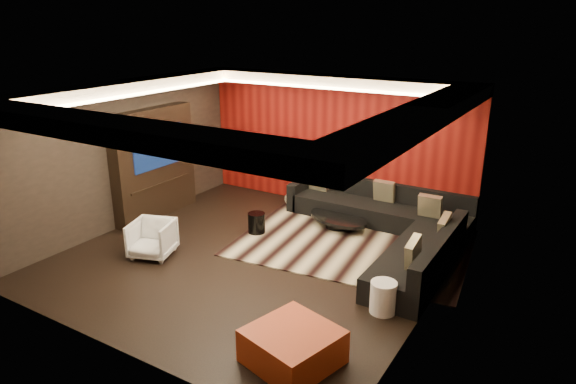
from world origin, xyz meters
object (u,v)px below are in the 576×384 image
Objects in this scene: orange_ottoman at (293,346)px; white_side_table at (383,297)px; coffee_table at (338,222)px; drum_stool at (257,223)px; sectional_sofa at (391,227)px; armchair at (152,239)px.

white_side_table is at bearing 72.11° from orange_ottoman.
white_side_table is (1.85, -2.39, 0.10)m from coffee_table.
white_side_table is at bearing -23.96° from drum_stool.
coffee_table is 1.09m from sectional_sofa.
coffee_table is at bearing 32.73° from armchair.
sectional_sofa reaches higher than coffee_table.
sectional_sofa is (2.28, 1.01, 0.05)m from drum_stool.
orange_ottoman is (2.54, -2.93, -0.00)m from drum_stool.
orange_ottoman reaches higher than drum_stool.
drum_stool is at bearing 156.04° from white_side_table.
sectional_sofa is (1.08, -0.03, 0.14)m from coffee_table.
orange_ottoman is (1.34, -3.97, 0.08)m from coffee_table.
orange_ottoman is (-0.51, -1.58, -0.02)m from white_side_table.
sectional_sofa reaches higher than armchair.
drum_stool is 3.34m from white_side_table.
white_side_table reaches higher than coffee_table.
coffee_table is 3.30× the size of drum_stool.
armchair reaches higher than drum_stool.
armchair is (-3.51, 1.22, 0.10)m from orange_ottoman.
armchair is (-2.16, -2.75, 0.19)m from coffee_table.
coffee_table is 1.34× the size of orange_ottoman.
armchair is 0.19× the size of sectional_sofa.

